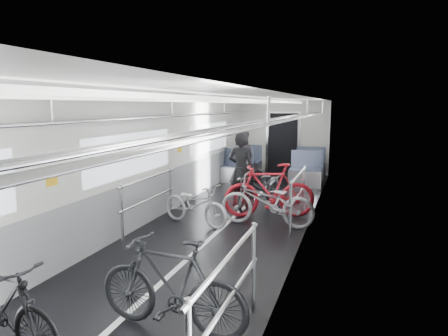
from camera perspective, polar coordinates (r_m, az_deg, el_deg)
The scene contains 9 objects.
car_shell at distance 8.34m, azimuth 2.22°, elevation 1.14°, with size 3.02×14.01×2.41m.
bike_left_mid at distance 4.30m, azimuth -29.32°, elevation -16.89°, with size 0.44×1.56×0.94m, color black.
bike_left_far at distance 7.64m, azimuth -4.15°, elevation -5.19°, with size 0.53×1.51×0.80m, color #B9B9BE.
bike_right_near at distance 4.17m, azimuth -7.53°, elevation -16.19°, with size 0.47×1.65×0.99m, color black.
bike_right_mid at distance 7.55m, azimuth 6.14°, elevation -4.80°, with size 0.63×1.80×0.94m, color #A1A0A5.
bike_right_far at distance 8.12m, azimuth 6.50°, elevation -3.23°, with size 0.52×1.85×1.11m, color #AF1520.
bike_aisle at distance 8.78m, azimuth 5.28°, elevation -2.74°, with size 0.64×1.85×0.97m, color black.
person_standing at distance 8.93m, azimuth 2.45°, elevation -0.23°, with size 0.61×0.40×1.67m, color black.
person_seated at distance 11.48m, azimuth 2.67°, elevation 1.50°, with size 0.75×0.58×1.54m, color #2D2A31.
Camera 1 is at (2.28, -6.16, 2.26)m, focal length 32.00 mm.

